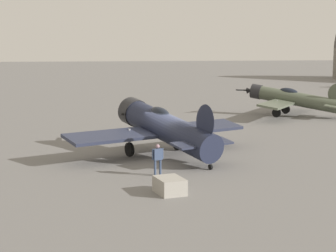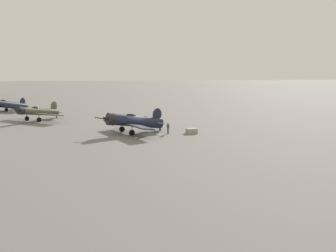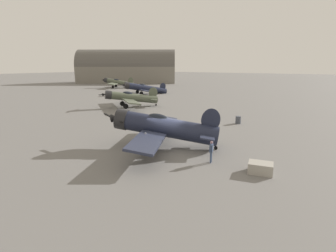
{
  "view_description": "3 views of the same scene",
  "coord_description": "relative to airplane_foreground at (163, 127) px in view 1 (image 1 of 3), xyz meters",
  "views": [
    {
      "loc": [
        -30.75,
        5.49,
        6.3
      ],
      "look_at": [
        0.0,
        0.0,
        1.8
      ],
      "focal_mm": 59.66,
      "sensor_mm": 36.0,
      "label": 1
    },
    {
      "loc": [
        1.83,
        54.86,
        9.44
      ],
      "look_at": [
        -4.41,
        1.3,
        1.1
      ],
      "focal_mm": 41.67,
      "sensor_mm": 36.0,
      "label": 2
    },
    {
      "loc": [
        -11.33,
        17.43,
        6.66
      ],
      "look_at": [
        0.0,
        0.0,
        1.8
      ],
      "focal_mm": 28.11,
      "sensor_mm": 36.0,
      "label": 3
    }
  ],
  "objects": [
    {
      "name": "ground_plane",
      "position": [
        -0.45,
        -0.2,
        -1.69
      ],
      "size": [
        400.0,
        400.0,
        0.0
      ],
      "primitive_type": "plane",
      "color": "slate"
    },
    {
      "name": "airplane_foreground",
      "position": [
        0.0,
        0.0,
        0.0
      ],
      "size": [
        9.8,
        11.19,
        3.44
      ],
      "rotation": [
        0.0,
        0.0,
        6.7
      ],
      "color": "#1E2338",
      "rests_on": "ground_plane"
    },
    {
      "name": "airplane_mid_apron",
      "position": [
        16.19,
        -14.56,
        -0.12
      ],
      "size": [
        10.63,
        9.14,
        3.16
      ],
      "rotation": [
        0.0,
        0.0,
        7.2
      ],
      "color": "#4C5442",
      "rests_on": "ground_plane"
    },
    {
      "name": "ground_crew_mechanic",
      "position": [
        -4.86,
        1.1,
        -0.75
      ],
      "size": [
        0.32,
        0.59,
        1.56
      ],
      "rotation": [
        0.0,
        0.0,
        3.42
      ],
      "color": "#384766",
      "rests_on": "ground_plane"
    },
    {
      "name": "equipment_crate",
      "position": [
        -8.23,
        1.12,
        -1.35
      ],
      "size": [
        1.66,
        1.34,
        0.69
      ],
      "rotation": [
        0.0,
        0.0,
        3.34
      ],
      "color": "#9E998E",
      "rests_on": "ground_plane"
    }
  ]
}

